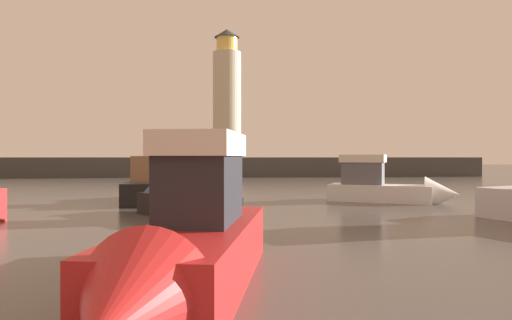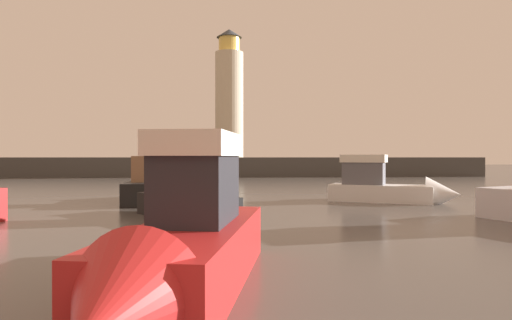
{
  "view_description": "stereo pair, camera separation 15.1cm",
  "coord_description": "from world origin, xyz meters",
  "px_view_note": "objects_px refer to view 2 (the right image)",
  "views": [
    {
      "loc": [
        -1.24,
        -1.52,
        2.42
      ],
      "look_at": [
        0.07,
        18.47,
        2.28
      ],
      "focal_mm": 32.38,
      "sensor_mm": 36.0,
      "label": 1
    },
    {
      "loc": [
        -1.09,
        -1.53,
        2.42
      ],
      "look_at": [
        0.07,
        18.47,
        2.28
      ],
      "focal_mm": 32.38,
      "sensor_mm": 36.0,
      "label": 2
    }
  ],
  "objects_px": {
    "motorboat_0": "(178,200)",
    "motorboat_1": "(153,187)",
    "lighthouse": "(229,97)",
    "motorboat_5": "(182,245)",
    "motorboat_3": "(394,188)"
  },
  "relations": [
    {
      "from": "motorboat_0",
      "to": "motorboat_1",
      "type": "relative_size",
      "value": 0.85
    },
    {
      "from": "lighthouse",
      "to": "motorboat_0",
      "type": "bearing_deg",
      "value": -93.14
    },
    {
      "from": "lighthouse",
      "to": "motorboat_5",
      "type": "height_order",
      "value": "lighthouse"
    },
    {
      "from": "motorboat_0",
      "to": "motorboat_5",
      "type": "bearing_deg",
      "value": -83.34
    },
    {
      "from": "motorboat_5",
      "to": "motorboat_3",
      "type": "bearing_deg",
      "value": 59.29
    },
    {
      "from": "motorboat_5",
      "to": "motorboat_0",
      "type": "bearing_deg",
      "value": 96.66
    },
    {
      "from": "lighthouse",
      "to": "motorboat_1",
      "type": "height_order",
      "value": "lighthouse"
    },
    {
      "from": "lighthouse",
      "to": "motorboat_0",
      "type": "relative_size",
      "value": 2.79
    },
    {
      "from": "motorboat_0",
      "to": "motorboat_1",
      "type": "bearing_deg",
      "value": 107.32
    },
    {
      "from": "motorboat_0",
      "to": "motorboat_1",
      "type": "xyz_separation_m",
      "value": [
        -2.07,
        6.64,
        0.09
      ]
    },
    {
      "from": "motorboat_1",
      "to": "motorboat_5",
      "type": "relative_size",
      "value": 0.85
    },
    {
      "from": "motorboat_1",
      "to": "motorboat_5",
      "type": "distance_m",
      "value": 17.88
    },
    {
      "from": "motorboat_3",
      "to": "motorboat_0",
      "type": "bearing_deg",
      "value": -154.49
    },
    {
      "from": "motorboat_0",
      "to": "motorboat_5",
      "type": "relative_size",
      "value": 0.72
    },
    {
      "from": "motorboat_0",
      "to": "motorboat_5",
      "type": "distance_m",
      "value": 11.0
    }
  ]
}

